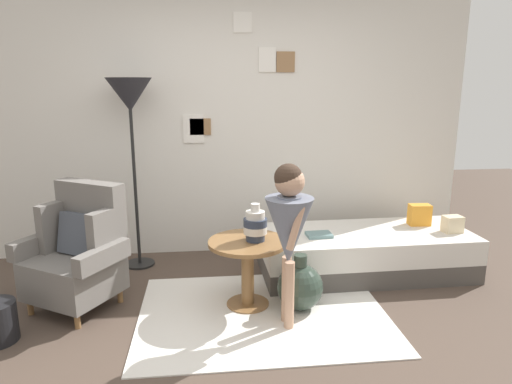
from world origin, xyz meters
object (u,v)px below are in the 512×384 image
person_child (289,224)px  vase_striped (255,225)px  armchair (79,252)px  book_on_daybed (319,235)px  side_table (248,259)px  floor_lamp (130,103)px  daybed (365,252)px  demijohn_near (300,287)px

person_child → vase_striped: bearing=120.6°
armchair → book_on_daybed: (1.98, 0.28, -0.02)m
armchair → side_table: bearing=-7.1°
side_table → vase_striped: vase_striped is taller
vase_striped → person_child: person_child is taller
side_table → book_on_daybed: size_ratio=2.78×
floor_lamp → person_child: bearing=-46.3°
daybed → book_on_daybed: 0.51m
floor_lamp → person_child: size_ratio=1.48×
armchair → demijohn_near: (1.70, -0.26, -0.25)m
book_on_daybed → person_child: bearing=-118.3°
person_child → floor_lamp: bearing=133.7°
side_table → demijohn_near: bearing=-13.9°
floor_lamp → demijohn_near: 2.20m
daybed → vase_striped: 1.28m
person_child → side_table: bearing=127.6°
side_table → floor_lamp: size_ratio=0.35×
armchair → demijohn_near: bearing=-8.7°
person_child → armchair: bearing=162.3°
person_child → book_on_daybed: 0.95m
daybed → floor_lamp: bearing=168.5°
daybed → floor_lamp: 2.53m
person_child → demijohn_near: size_ratio=2.69×
daybed → floor_lamp: (-2.10, 0.43, 1.35)m
floor_lamp → demijohn_near: (1.36, -1.05, -1.37)m
armchair → vase_striped: size_ratio=3.31×
daybed → book_on_daybed: (-0.46, -0.08, 0.22)m
floor_lamp → demijohn_near: size_ratio=3.97×
armchair → floor_lamp: (0.34, 0.79, 1.11)m
armchair → person_child: bearing=-17.7°
floor_lamp → book_on_daybed: (1.64, -0.51, -1.13)m
armchair → person_child: (1.56, -0.50, 0.33)m
person_child → demijohn_near: (0.14, 0.24, -0.59)m
person_child → book_on_daybed: size_ratio=5.43×
demijohn_near → side_table: bearing=166.1°
side_table → person_child: 0.57m
person_child → demijohn_near: person_child is taller
armchair → book_on_daybed: armchair is taller
armchair → side_table: 1.31m
armchair → person_child: size_ratio=0.81×
vase_striped → demijohn_near: vase_striped is taller
daybed → side_table: 1.26m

